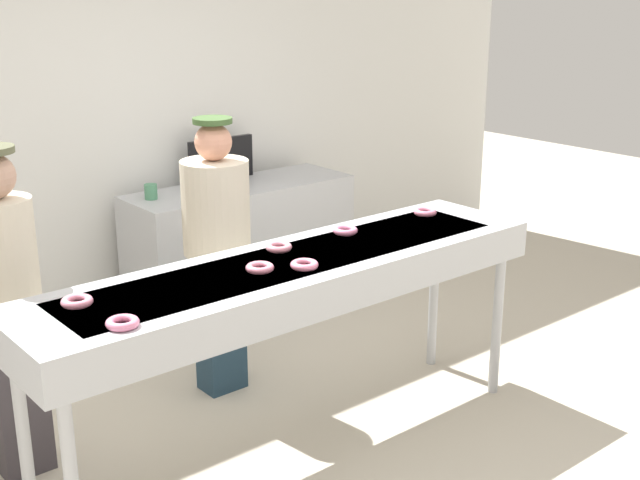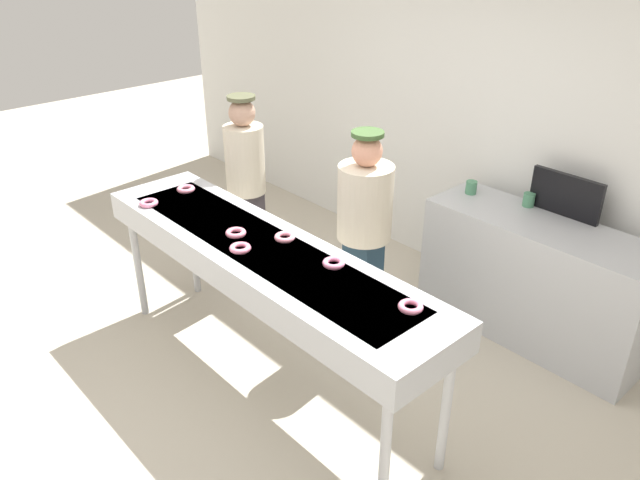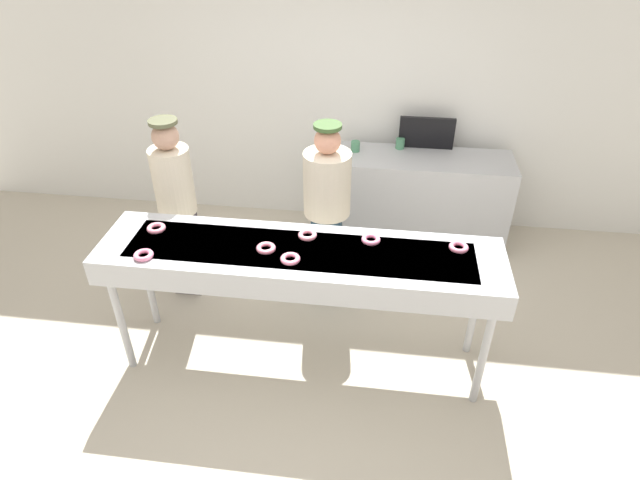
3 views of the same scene
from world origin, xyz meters
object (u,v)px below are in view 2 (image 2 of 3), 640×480
Objects in this scene: worker_baker at (364,226)px; strawberry_donut_0 at (334,263)px; fryer_conveyor at (262,259)px; paper_cup_1 at (471,187)px; menu_display at (566,195)px; strawberry_donut_2 at (285,237)px; strawberry_donut_3 at (236,233)px; strawberry_donut_1 at (411,307)px; strawberry_donut_6 at (149,203)px; worker_assistant at (246,184)px; paper_cup_0 at (529,200)px; strawberry_donut_4 at (186,189)px; prep_counter at (534,280)px; strawberry_donut_5 at (240,248)px.

strawberry_donut_0 is at bearing 135.11° from worker_baker.
paper_cup_1 is (0.24, 1.82, 0.04)m from fryer_conveyor.
menu_display reaches higher than paper_cup_1.
worker_baker is (0.06, 0.65, -0.12)m from strawberry_donut_2.
strawberry_donut_3 is 1.91m from paper_cup_1.
strawberry_donut_3 is at bearing -142.95° from strawberry_donut_2.
fryer_conveyor is 21.09× the size of strawberry_donut_0.
strawberry_donut_1 is 0.08× the size of worker_baker.
strawberry_donut_2 is (-0.44, -0.00, 0.00)m from strawberry_donut_0.
strawberry_donut_0 is 1.88m from menu_display.
strawberry_donut_6 is 2.91m from menu_display.
fryer_conveyor is at bearing -161.32° from strawberry_donut_0.
worker_assistant reaches higher than strawberry_donut_0.
strawberry_donut_2 is 0.66m from worker_baker.
paper_cup_0 is (0.66, 1.94, 0.04)m from fryer_conveyor.
strawberry_donut_4 is at bearing -132.80° from paper_cup_0.
fryer_conveyor is 1.32m from worker_assistant.
strawberry_donut_6 is 0.94m from worker_assistant.
worker_assistant is at bearing 165.63° from strawberry_donut_1.
fryer_conveyor is at bearing -117.12° from prep_counter.
strawberry_donut_3 reaches higher than paper_cup_1.
fryer_conveyor is 2.05m from paper_cup_0.
worker_baker is 0.99× the size of worker_assistant.
strawberry_donut_3 and strawberry_donut_4 have the same top height.
prep_counter is (0.87, 1.60, -0.58)m from strawberry_donut_2.
strawberry_donut_0 is 1.00× the size of strawberry_donut_3.
strawberry_donut_4 is 0.08× the size of worker_assistant.
strawberry_donut_0 is 1.00× the size of strawberry_donut_4.
worker_assistant is at bearing 98.28° from strawberry_donut_4.
menu_display is at bearing -109.57° from worker_baker.
strawberry_donut_2 is at bearing -115.38° from menu_display.
strawberry_donut_0 is at bearing 163.73° from worker_assistant.
menu_display is (0.43, 1.83, 0.02)m from strawberry_donut_0.
strawberry_donut_6 is at bearing -121.29° from paper_cup_1.
strawberry_donut_6 reaches higher than paper_cup_0.
prep_counter is (0.94, 1.89, -0.58)m from strawberry_donut_5.
menu_display is at bearing 49.26° from strawberry_donut_6.
menu_display reaches higher than strawberry_donut_2.
strawberry_donut_0 is 0.08× the size of worker_baker.
worker_baker reaches higher than paper_cup_0.
menu_display is at bearing 11.85° from paper_cup_0.
prep_counter is at bearing 63.58° from strawberry_donut_5.
strawberry_donut_5 is at bearing -108.65° from paper_cup_0.
paper_cup_1 is at bearing -164.32° from paper_cup_0.
worker_baker is at bearing 43.20° from strawberry_donut_6.
paper_cup_1 is at bearing 82.85° from strawberry_donut_2.
strawberry_donut_4 is (-1.50, -0.05, 0.00)m from strawberry_donut_0.
worker_baker reaches higher than menu_display.
strawberry_donut_2 is 1.92m from prep_counter.
strawberry_donut_2 is 1.30× the size of paper_cup_0.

